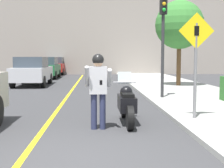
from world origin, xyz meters
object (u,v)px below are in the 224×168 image
(parked_car_silver, at_px, (32,71))
(parked_car_red, at_px, (55,66))
(traffic_light, at_px, (163,26))
(crossing_sign, at_px, (196,55))
(street_tree, at_px, (179,25))
(person_biker, at_px, (98,83))
(motorcycle, at_px, (127,104))
(parked_car_green, at_px, (46,68))

(parked_car_silver, xyz_separation_m, parked_car_red, (-0.19, 11.61, 0.00))
(traffic_light, relative_size, parked_car_red, 0.94)
(crossing_sign, bearing_deg, parked_car_silver, 120.26)
(crossing_sign, height_order, street_tree, street_tree)
(crossing_sign, bearing_deg, person_biker, -165.24)
(parked_car_silver, bearing_deg, parked_car_red, 90.93)
(person_biker, relative_size, parked_car_red, 0.41)
(person_biker, distance_m, crossing_sign, 2.63)
(parked_car_silver, bearing_deg, crossing_sign, -59.74)
(motorcycle, relative_size, street_tree, 0.46)
(crossing_sign, height_order, parked_car_red, crossing_sign)
(motorcycle, distance_m, person_biker, 1.13)
(motorcycle, xyz_separation_m, parked_car_silver, (-4.49, 10.69, 0.37))
(crossing_sign, relative_size, street_tree, 0.57)
(traffic_light, distance_m, parked_car_silver, 9.29)
(motorcycle, relative_size, parked_car_red, 0.51)
(motorcycle, xyz_separation_m, street_tree, (3.78, 9.18, 2.92))
(parked_car_silver, bearing_deg, person_biker, -71.60)
(crossing_sign, relative_size, traffic_light, 0.68)
(traffic_light, height_order, parked_car_green, traffic_light)
(crossing_sign, distance_m, street_tree, 9.54)
(motorcycle, distance_m, parked_car_silver, 11.60)
(traffic_light, distance_m, parked_car_red, 19.38)
(traffic_light, height_order, parked_car_red, traffic_light)
(street_tree, distance_m, parked_car_silver, 8.79)
(crossing_sign, distance_m, parked_car_silver, 12.40)
(parked_car_silver, height_order, parked_car_red, same)
(motorcycle, bearing_deg, traffic_light, 66.57)
(motorcycle, xyz_separation_m, parked_car_red, (-4.68, 22.31, 0.37))
(traffic_light, relative_size, street_tree, 0.85)
(crossing_sign, height_order, parked_car_silver, crossing_sign)
(person_biker, bearing_deg, parked_car_red, 99.79)
(person_biker, height_order, traffic_light, traffic_light)
(street_tree, xyz_separation_m, parked_car_green, (-8.43, 7.78, -2.55))
(street_tree, bearing_deg, traffic_light, -111.50)
(parked_car_red, bearing_deg, parked_car_silver, -89.07)
(person_biker, height_order, parked_car_red, person_biker)
(parked_car_green, bearing_deg, person_biker, -77.40)
(parked_car_silver, height_order, parked_car_green, same)
(parked_car_silver, bearing_deg, traffic_light, -46.13)
(parked_car_green, xyz_separation_m, parked_car_red, (-0.03, 5.35, 0.00))
(person_biker, bearing_deg, traffic_light, 62.27)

